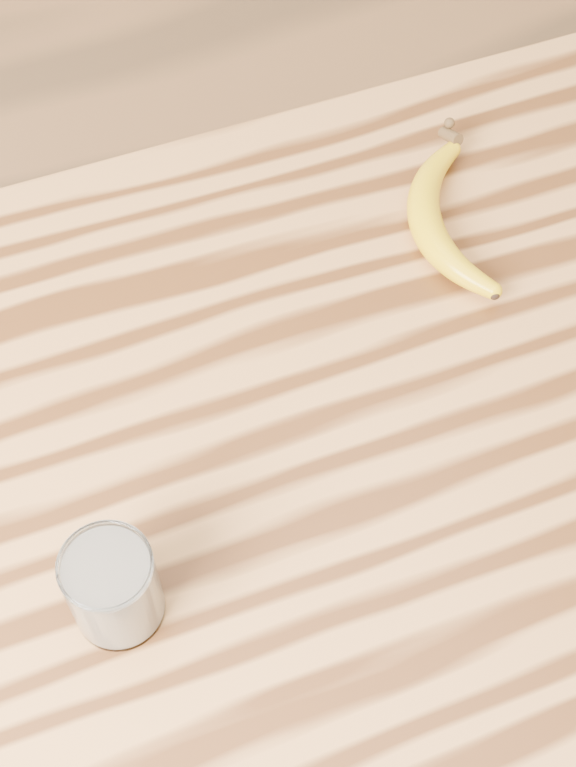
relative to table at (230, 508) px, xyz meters
name	(u,v)px	position (x,y,z in m)	size (l,w,h in m)	color
room	(186,80)	(0.00, 0.00, 0.58)	(4.04, 4.04, 2.70)	olive
table	(230,508)	(0.00, 0.00, 0.00)	(1.20, 0.80, 0.90)	#B77D3F
smoothie_glass	(113,587)	(-0.14, -0.12, 0.18)	(0.08, 0.08, 0.10)	white
banana	(424,221)	(0.29, 0.17, 0.15)	(0.11, 0.30, 0.04)	gold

